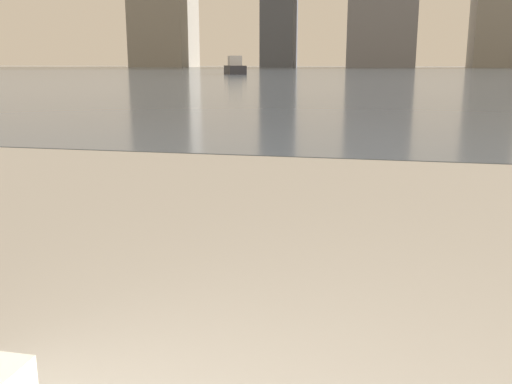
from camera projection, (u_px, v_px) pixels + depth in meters
The scene contains 2 objects.
harbor_water at pixel (373, 73), 59.42m from camera, with size 180.00×110.00×0.01m.
harbor_boat_2 at pixel (235, 68), 52.89m from camera, with size 3.08×4.70×1.67m.
Camera 1 is at (0.52, 0.08, 1.16)m, focal length 40.00 mm.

